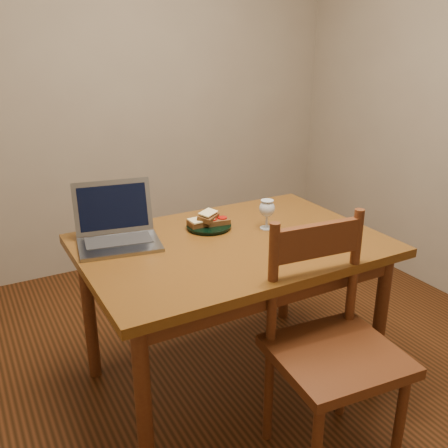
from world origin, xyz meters
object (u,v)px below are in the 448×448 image
table (232,259)px  laptop (116,226)px  milk_glass (267,214)px  chair (333,338)px  plate (209,226)px

table → laptop: (-0.44, 0.26, 0.15)m
milk_glass → laptop: bearing=163.2°
laptop → chair: bearing=-45.5°
laptop → plate: bearing=1.5°
table → milk_glass: size_ratio=9.20×
table → laptop: bearing=149.7°
chair → milk_glass: 0.69m
table → plate: bearing=94.6°
table → plate: plate is taller
plate → milk_glass: (0.23, -0.13, 0.06)m
table → plate: (-0.02, 0.19, 0.09)m
plate → chair: bearing=-79.8°
chair → milk_glass: (0.10, 0.62, 0.28)m
milk_glass → chair: bearing=-99.2°
table → chair: bearing=-78.0°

